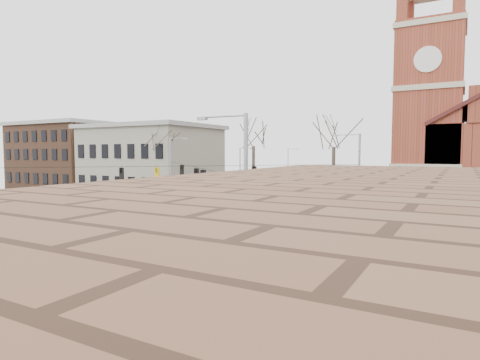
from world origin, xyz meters
The scene contains 17 objects.
ground centered at (0.00, 0.00, 0.00)m, with size 120.00×120.00×0.00m, color black.
sidewalks centered at (0.00, 0.00, 0.08)m, with size 80.00×80.00×0.17m.
road_markings centered at (0.00, 0.00, 0.01)m, with size 100.00×100.00×0.01m.
civic_building_a centered at (-22.00, 20.00, 5.50)m, with size 18.00×14.00×11.00m, color gray.
civic_building_b centered at (-42.00, 22.00, 6.00)m, with size 18.00×16.00×12.00m, color brown.
signal_pole_ne centered at (11.32, 11.50, 4.95)m, with size 2.75×0.22×9.00m.
signal_pole_nw centered at (-11.32, 11.50, 4.95)m, with size 2.75×0.22×9.00m.
signal_pole_se centered at (11.32, -11.50, 4.95)m, with size 2.75×0.22×9.00m.
span_wires centered at (0.00, 0.00, 6.20)m, with size 23.02×23.02×0.03m.
traffic_signals centered at (0.00, -0.67, 5.45)m, with size 8.21×8.26×1.30m.
streetlight_north_a centered at (-10.65, 28.00, 4.47)m, with size 2.30×0.20×8.00m.
streetlight_north_b centered at (-10.65, 48.00, 4.47)m, with size 2.30×0.20×8.00m.
cargo_van centered at (6.97, -5.73, 1.15)m, with size 3.38×5.44×1.94m.
parked_car_a centered at (15.21, 8.20, 0.64)m, with size 1.51×3.76×1.28m, color black.
tree_nw_far centered at (-14.11, 13.28, 8.16)m, with size 4.00×4.00×11.27m.
tree_nw_near centered at (-1.05, 13.70, 8.60)m, with size 4.00×4.00×11.89m.
tree_ne centered at (8.51, 13.20, 8.43)m, with size 4.00×4.00×11.65m.
Camera 1 is at (20.20, -27.67, 7.38)m, focal length 30.00 mm.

